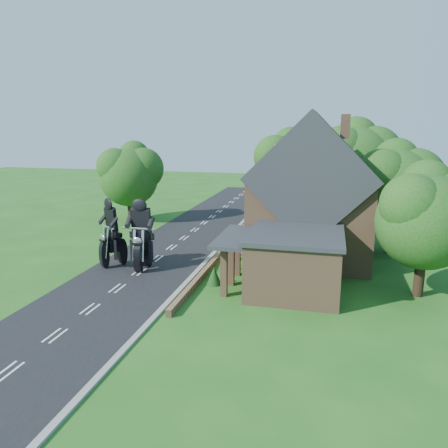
% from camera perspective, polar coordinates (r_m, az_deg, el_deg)
% --- Properties ---
extents(ground, '(120.00, 120.00, 0.00)m').
position_cam_1_polar(ground, '(28.92, -11.03, -6.19)').
color(ground, '#1F5618').
rests_on(ground, ground).
extents(road, '(7.00, 80.00, 0.02)m').
position_cam_1_polar(road, '(28.92, -11.03, -6.17)').
color(road, black).
rests_on(road, ground).
extents(kerb, '(0.30, 80.00, 0.12)m').
position_cam_1_polar(kerb, '(27.62, -4.09, -6.76)').
color(kerb, gray).
rests_on(kerb, ground).
extents(garden_wall, '(0.30, 22.00, 0.40)m').
position_cam_1_polar(garden_wall, '(31.98, -0.25, -3.72)').
color(garden_wall, '#8D6648').
rests_on(garden_wall, ground).
extents(house, '(9.54, 8.64, 10.24)m').
position_cam_1_polar(house, '(31.17, 11.33, 3.41)').
color(house, '#8D6648').
rests_on(house, ground).
extents(annex, '(7.05, 5.94, 3.44)m').
position_cam_1_polar(annex, '(25.18, 8.93, -4.76)').
color(annex, '#8D6648').
rests_on(annex, ground).
extents(tree_annex_side, '(5.64, 5.20, 7.48)m').
position_cam_1_polar(tree_annex_side, '(25.85, 25.59, 1.28)').
color(tree_annex_side, black).
rests_on(tree_annex_side, ground).
extents(tree_house_right, '(6.51, 6.00, 8.40)m').
position_cam_1_polar(tree_house_right, '(33.98, 22.06, 4.93)').
color(tree_house_right, black).
rests_on(tree_house_right, ground).
extents(tree_behind_house, '(7.81, 7.20, 10.08)m').
position_cam_1_polar(tree_behind_house, '(41.08, 17.31, 7.95)').
color(tree_behind_house, black).
rests_on(tree_behind_house, ground).
extents(tree_behind_left, '(6.94, 6.40, 9.16)m').
position_cam_1_polar(tree_behind_left, '(42.18, 8.93, 7.80)').
color(tree_behind_left, black).
rests_on(tree_behind_left, ground).
extents(tree_far_road, '(6.08, 5.60, 7.84)m').
position_cam_1_polar(tree_far_road, '(43.30, -11.83, 6.63)').
color(tree_far_road, black).
rests_on(tree_far_road, ground).
extents(shrub_a, '(0.90, 0.90, 1.10)m').
position_cam_1_polar(shrub_a, '(26.11, -1.31, -6.77)').
color(shrub_a, '#113511').
rests_on(shrub_a, ground).
extents(shrub_b, '(0.90, 0.90, 1.10)m').
position_cam_1_polar(shrub_b, '(28.40, 0.01, -5.13)').
color(shrub_b, '#113511').
rests_on(shrub_b, ground).
extents(shrub_c, '(0.90, 0.90, 1.10)m').
position_cam_1_polar(shrub_c, '(30.73, 1.11, -3.73)').
color(shrub_c, '#113511').
rests_on(shrub_c, ground).
extents(shrub_d, '(0.90, 0.90, 1.10)m').
position_cam_1_polar(shrub_d, '(35.45, 2.88, -1.50)').
color(shrub_d, '#113511').
rests_on(shrub_d, ground).
extents(shrub_e, '(0.90, 0.90, 1.10)m').
position_cam_1_polar(shrub_e, '(37.84, 3.60, -0.59)').
color(shrub_e, '#113511').
rests_on(shrub_e, ground).
extents(shrub_f, '(0.90, 0.90, 1.10)m').
position_cam_1_polar(shrub_f, '(40.24, 4.23, 0.22)').
color(shrub_f, '#113511').
rests_on(shrub_f, ground).
extents(motorcycle_lead, '(0.41, 1.53, 1.42)m').
position_cam_1_polar(motorcycle_lead, '(29.14, -10.56, -4.55)').
color(motorcycle_lead, black).
rests_on(motorcycle_lead, ground).
extents(motorcycle_follow, '(1.17, 1.45, 1.40)m').
position_cam_1_polar(motorcycle_follow, '(30.26, -14.24, -4.11)').
color(motorcycle_follow, black).
rests_on(motorcycle_follow, ground).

